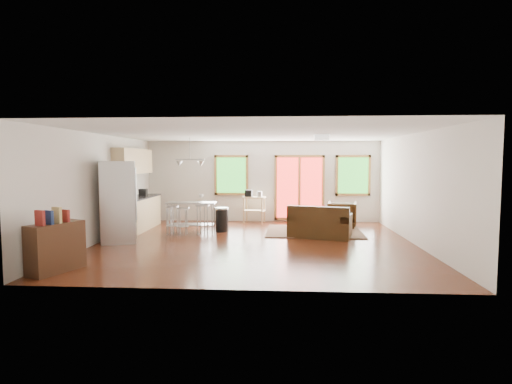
# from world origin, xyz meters

# --- Properties ---
(floor) EXTENTS (7.50, 7.00, 0.02)m
(floor) POSITION_xyz_m (0.00, 0.00, -0.01)
(floor) COLOR #331409
(floor) RESTS_ON ground
(ceiling) EXTENTS (7.50, 7.00, 0.02)m
(ceiling) POSITION_xyz_m (0.00, 0.00, 2.61)
(ceiling) COLOR silver
(ceiling) RESTS_ON ground
(back_wall) EXTENTS (7.50, 0.02, 2.60)m
(back_wall) POSITION_xyz_m (0.00, 3.51, 1.30)
(back_wall) COLOR beige
(back_wall) RESTS_ON ground
(left_wall) EXTENTS (0.02, 7.00, 2.60)m
(left_wall) POSITION_xyz_m (-3.76, 0.00, 1.30)
(left_wall) COLOR beige
(left_wall) RESTS_ON ground
(right_wall) EXTENTS (0.02, 7.00, 2.60)m
(right_wall) POSITION_xyz_m (3.76, 0.00, 1.30)
(right_wall) COLOR beige
(right_wall) RESTS_ON ground
(front_wall) EXTENTS (7.50, 0.02, 2.60)m
(front_wall) POSITION_xyz_m (0.00, -3.51, 1.30)
(front_wall) COLOR beige
(front_wall) RESTS_ON ground
(window_left) EXTENTS (1.10, 0.05, 1.30)m
(window_left) POSITION_xyz_m (-1.00, 3.46, 1.50)
(window_left) COLOR #1F5F1C
(window_left) RESTS_ON back_wall
(french_doors) EXTENTS (1.60, 0.05, 2.10)m
(french_doors) POSITION_xyz_m (1.20, 3.46, 1.10)
(french_doors) COLOR red
(french_doors) RESTS_ON back_wall
(window_right) EXTENTS (1.10, 0.05, 1.30)m
(window_right) POSITION_xyz_m (2.90, 3.46, 1.50)
(window_right) COLOR #1F5F1C
(window_right) RESTS_ON back_wall
(rug) EXTENTS (2.64, 2.06, 0.03)m
(rug) POSITION_xyz_m (1.52, 1.61, 0.01)
(rug) COLOR #465638
(rug) RESTS_ON floor
(loveseat) EXTENTS (1.73, 1.26, 0.83)m
(loveseat) POSITION_xyz_m (1.61, 0.85, 0.33)
(loveseat) COLOR black
(loveseat) RESTS_ON floor
(coffee_table) EXTENTS (1.02, 0.71, 0.38)m
(coffee_table) POSITION_xyz_m (2.02, 1.93, 0.32)
(coffee_table) COLOR #331D10
(coffee_table) RESTS_ON floor
(armchair) EXTENTS (0.94, 0.90, 0.84)m
(armchair) POSITION_xyz_m (2.41, 2.43, 0.42)
(armchair) COLOR black
(armchair) RESTS_ON floor
(ottoman) EXTENTS (0.68, 0.68, 0.36)m
(ottoman) POSITION_xyz_m (1.26, 2.13, 0.18)
(ottoman) COLOR black
(ottoman) RESTS_ON floor
(vase) EXTENTS (0.23, 0.24, 0.34)m
(vase) POSITION_xyz_m (1.81, 1.66, 0.52)
(vase) COLOR silver
(vase) RESTS_ON coffee_table
(book) EXTENTS (0.24, 0.07, 0.32)m
(book) POSITION_xyz_m (2.16, 1.61, 0.56)
(book) COLOR maroon
(book) RESTS_ON coffee_table
(cabinets) EXTENTS (0.64, 2.24, 2.30)m
(cabinets) POSITION_xyz_m (-3.49, 1.70, 0.93)
(cabinets) COLOR tan
(cabinets) RESTS_ON floor
(refrigerator) EXTENTS (0.98, 0.97, 1.95)m
(refrigerator) POSITION_xyz_m (-3.28, -0.07, 0.98)
(refrigerator) COLOR #B7BABC
(refrigerator) RESTS_ON floor
(island) EXTENTS (1.34, 0.56, 0.84)m
(island) POSITION_xyz_m (-1.83, 1.30, 0.58)
(island) COLOR #B7BABC
(island) RESTS_ON floor
(cup) EXTENTS (0.13, 0.10, 0.12)m
(cup) POSITION_xyz_m (-1.59, 1.43, 1.01)
(cup) COLOR silver
(cup) RESTS_ON island
(bar_stool_a) EXTENTS (0.45, 0.45, 0.77)m
(bar_stool_a) POSITION_xyz_m (-2.29, 0.99, 0.57)
(bar_stool_a) COLOR #B7BABC
(bar_stool_a) RESTS_ON floor
(bar_stool_b) EXTENTS (0.36, 0.36, 0.74)m
(bar_stool_b) POSITION_xyz_m (-1.99, 0.95, 0.55)
(bar_stool_b) COLOR #B7BABC
(bar_stool_b) RESTS_ON floor
(bar_stool_c) EXTENTS (0.44, 0.44, 0.80)m
(bar_stool_c) POSITION_xyz_m (-1.49, 1.10, 0.60)
(bar_stool_c) COLOR #B7BABC
(bar_stool_c) RESTS_ON floor
(trash_can) EXTENTS (0.41, 0.41, 0.67)m
(trash_can) POSITION_xyz_m (-1.02, 1.50, 0.34)
(trash_can) COLOR black
(trash_can) RESTS_ON floor
(kitchen_cart) EXTENTS (0.75, 0.55, 1.05)m
(kitchen_cart) POSITION_xyz_m (-0.26, 3.13, 0.71)
(kitchen_cart) COLOR tan
(kitchen_cart) RESTS_ON floor
(bookshelf) EXTENTS (0.71, 1.05, 1.15)m
(bookshelf) POSITION_xyz_m (-3.35, -2.70, 0.45)
(bookshelf) COLOR #331D10
(bookshelf) RESTS_ON floor
(ceiling_flush) EXTENTS (0.35, 0.35, 0.12)m
(ceiling_flush) POSITION_xyz_m (1.60, 0.60, 2.53)
(ceiling_flush) COLOR white
(ceiling_flush) RESTS_ON ceiling
(pendant_light) EXTENTS (0.80, 0.18, 0.79)m
(pendant_light) POSITION_xyz_m (-1.90, 1.50, 1.90)
(pendant_light) COLOR gray
(pendant_light) RESTS_ON ceiling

